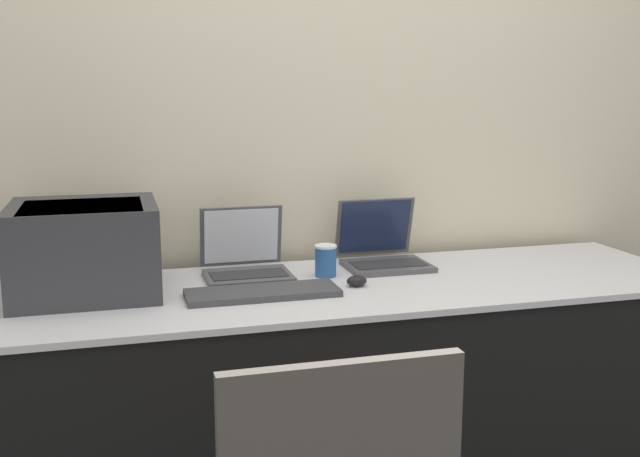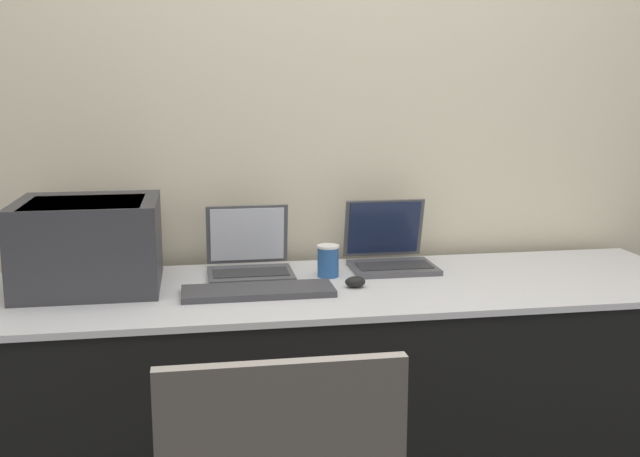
# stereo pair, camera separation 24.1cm
# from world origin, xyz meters

# --- Properties ---
(wall_back) EXTENTS (8.00, 0.05, 2.60)m
(wall_back) POSITION_xyz_m (0.00, 0.78, 1.30)
(wall_back) COLOR beige
(wall_back) RESTS_ON ground_plane
(table) EXTENTS (2.33, 0.70, 0.73)m
(table) POSITION_xyz_m (0.00, 0.34, 0.36)
(table) COLOR black
(table) RESTS_ON ground_plane
(printer) EXTENTS (0.43, 0.40, 0.28)m
(printer) POSITION_xyz_m (-0.82, 0.44, 0.88)
(printer) COLOR #333338
(printer) RESTS_ON table
(laptop_left) EXTENTS (0.28, 0.26, 0.23)m
(laptop_left) POSITION_xyz_m (-0.31, 0.53, 0.78)
(laptop_left) COLOR #4C4C51
(laptop_left) RESTS_ON table
(laptop_right) EXTENTS (0.29, 0.28, 0.23)m
(laptop_right) POSITION_xyz_m (0.19, 0.55, 0.78)
(laptop_right) COLOR #4C4C51
(laptop_right) RESTS_ON table
(external_keyboard) EXTENTS (0.47, 0.16, 0.02)m
(external_keyboard) POSITION_xyz_m (-0.31, 0.27, 0.74)
(external_keyboard) COLOR #3D3D42
(external_keyboard) RESTS_ON table
(coffee_cup) EXTENTS (0.08, 0.08, 0.11)m
(coffee_cup) POSITION_xyz_m (-0.05, 0.45, 0.78)
(coffee_cup) COLOR #285699
(coffee_cup) RESTS_ON table
(mouse) EXTENTS (0.07, 0.05, 0.04)m
(mouse) POSITION_xyz_m (0.01, 0.30, 0.75)
(mouse) COLOR black
(mouse) RESTS_ON table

